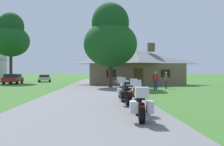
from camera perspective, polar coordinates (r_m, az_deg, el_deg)
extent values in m
plane|color=#386628|center=(21.52, -4.18, -4.16)|extent=(500.00, 500.00, 0.00)
cube|color=slate|center=(19.53, -4.35, -4.52)|extent=(6.40, 80.00, 0.06)
cylinder|color=black|center=(9.37, 5.68, -7.52)|extent=(0.14, 0.64, 0.64)
cylinder|color=black|center=(7.95, 6.68, -8.90)|extent=(0.18, 0.65, 0.64)
cube|color=silver|center=(8.63, 6.15, -7.78)|extent=(0.29, 0.57, 0.30)
ellipsoid|color=orange|center=(8.84, 5.98, -4.65)|extent=(0.32, 0.53, 0.26)
cube|color=black|center=(8.39, 6.30, -5.53)|extent=(0.30, 0.53, 0.10)
cylinder|color=silver|center=(9.26, 5.70, -3.25)|extent=(0.66, 0.06, 0.03)
cylinder|color=silver|center=(9.32, 5.68, -5.32)|extent=(0.07, 0.24, 0.73)
cube|color=#B2BCC6|center=(9.35, 5.64, -2.36)|extent=(0.32, 0.12, 0.27)
sphere|color=silver|center=(9.27, 5.70, -4.12)|extent=(0.11, 0.11, 0.11)
cube|color=#B7B7BC|center=(7.82, 6.73, -4.33)|extent=(0.42, 0.38, 0.32)
cube|color=red|center=(7.70, 6.87, -7.51)|extent=(0.14, 0.04, 0.06)
cylinder|color=silver|center=(8.30, 7.40, -9.22)|extent=(0.10, 0.55, 0.07)
cube|color=#B7B7BC|center=(7.95, 4.76, -7.59)|extent=(0.22, 0.41, 0.36)
cube|color=#B7B7BC|center=(8.01, 8.51, -7.54)|extent=(0.22, 0.41, 0.36)
cylinder|color=black|center=(11.15, 4.94, -6.28)|extent=(0.11, 0.64, 0.64)
cylinder|color=black|center=(9.73, 6.01, -7.23)|extent=(0.16, 0.64, 0.64)
cube|color=silver|center=(10.41, 5.45, -6.41)|extent=(0.26, 0.56, 0.30)
ellipsoid|color=gold|center=(10.62, 5.26, -3.84)|extent=(0.30, 0.52, 0.26)
cube|color=black|center=(10.18, 5.60, -4.52)|extent=(0.28, 0.52, 0.10)
cylinder|color=silver|center=(11.05, 4.96, -2.69)|extent=(0.66, 0.03, 0.03)
cylinder|color=silver|center=(11.11, 4.94, -4.43)|extent=(0.06, 0.24, 0.73)
cube|color=#B2BCC6|center=(11.14, 4.90, -1.95)|extent=(0.32, 0.11, 0.27)
sphere|color=silver|center=(11.06, 4.96, -3.42)|extent=(0.11, 0.11, 0.11)
cube|color=black|center=(9.62, 6.06, -3.48)|extent=(0.40, 0.36, 0.32)
cube|color=red|center=(9.49, 6.20, -6.06)|extent=(0.14, 0.03, 0.06)
cylinder|color=silver|center=(10.08, 6.54, -7.54)|extent=(0.07, 0.55, 0.07)
cylinder|color=black|center=(13.34, 2.47, -5.21)|extent=(0.17, 0.65, 0.64)
cylinder|color=black|center=(11.93, 3.70, -5.85)|extent=(0.21, 0.65, 0.64)
cube|color=silver|center=(12.61, 3.07, -5.25)|extent=(0.31, 0.58, 0.30)
ellipsoid|color=black|center=(12.83, 2.85, -3.14)|extent=(0.35, 0.54, 0.26)
cube|color=black|center=(12.39, 3.24, -3.68)|extent=(0.33, 0.54, 0.10)
cylinder|color=silver|center=(13.25, 2.50, -2.21)|extent=(0.66, 0.09, 0.03)
cylinder|color=silver|center=(13.31, 2.47, -3.67)|extent=(0.08, 0.24, 0.73)
cube|color=#B2BCC6|center=(13.35, 2.43, -1.59)|extent=(0.33, 0.14, 0.27)
sphere|color=silver|center=(13.26, 2.50, -2.82)|extent=(0.11, 0.11, 0.11)
cube|color=black|center=(11.83, 3.75, -2.79)|extent=(0.43, 0.39, 0.32)
cube|color=red|center=(11.70, 3.91, -4.87)|extent=(0.14, 0.04, 0.06)
cylinder|color=silver|center=(12.28, 4.04, -6.15)|extent=(0.12, 0.55, 0.07)
cube|color=black|center=(11.92, 2.42, -4.99)|extent=(0.24, 0.42, 0.36)
cube|color=black|center=(12.02, 4.87, -4.94)|extent=(0.24, 0.42, 0.36)
cylinder|color=black|center=(15.32, 1.80, -4.51)|extent=(0.17, 0.65, 0.64)
cylinder|color=black|center=(13.91, 2.81, -4.99)|extent=(0.21, 0.65, 0.64)
cube|color=silver|center=(14.59, 2.29, -4.51)|extent=(0.31, 0.58, 0.30)
ellipsoid|color=black|center=(14.82, 2.12, -2.69)|extent=(0.35, 0.55, 0.26)
cube|color=black|center=(14.37, 2.44, -3.14)|extent=(0.33, 0.54, 0.10)
cylinder|color=silver|center=(15.24, 1.83, -1.90)|extent=(0.66, 0.09, 0.03)
cylinder|color=silver|center=(15.30, 1.80, -3.16)|extent=(0.08, 0.24, 0.73)
cube|color=#B2BCC6|center=(15.34, 1.76, -1.36)|extent=(0.33, 0.14, 0.27)
sphere|color=silver|center=(15.25, 1.83, -2.42)|extent=(0.11, 0.11, 0.11)
cube|color=#B7B7BC|center=(13.82, 2.85, -2.36)|extent=(0.43, 0.40, 0.32)
cube|color=red|center=(13.68, 2.98, -4.13)|extent=(0.14, 0.04, 0.06)
cylinder|color=silver|center=(14.26, 3.12, -5.26)|extent=(0.12, 0.55, 0.07)
cube|color=#B7B7BC|center=(13.90, 1.71, -4.25)|extent=(0.24, 0.42, 0.36)
cube|color=#B7B7BC|center=(14.00, 3.82, -4.22)|extent=(0.24, 0.42, 0.36)
cube|color=brown|center=(33.39, 5.19, -0.28)|extent=(11.62, 6.08, 2.72)
pyramid|color=slate|center=(33.45, 5.19, 3.62)|extent=(12.32, 6.44, 1.83)
cube|color=brown|center=(33.89, 8.71, 5.72)|extent=(0.90, 0.90, 1.10)
cube|color=#472D19|center=(30.36, 5.96, -0.91)|extent=(1.10, 0.08, 2.10)
cube|color=black|center=(30.05, -0.19, -0.07)|extent=(1.10, 0.06, 0.90)
cube|color=black|center=(31.00, 11.92, -0.07)|extent=(1.10, 0.06, 0.90)
cylinder|color=navy|center=(25.60, 12.06, -2.51)|extent=(0.14, 0.14, 0.86)
cylinder|color=navy|center=(25.78, 12.01, -2.49)|extent=(0.14, 0.14, 0.86)
cube|color=#5B6638|center=(25.66, 12.03, -0.92)|extent=(0.26, 0.38, 0.56)
cylinder|color=#5B6638|center=(25.44, 12.10, -0.97)|extent=(0.09, 0.09, 0.58)
cylinder|color=#5B6638|center=(25.89, 11.97, -0.95)|extent=(0.09, 0.09, 0.58)
sphere|color=tan|center=(25.66, 12.04, 0.02)|extent=(0.21, 0.21, 0.21)
cylinder|color=navy|center=(24.23, 9.95, -2.66)|extent=(0.14, 0.14, 0.86)
cylinder|color=navy|center=(24.21, 9.52, -2.66)|extent=(0.14, 0.14, 0.86)
cube|color=#A8231E|center=(24.19, 9.74, -0.98)|extent=(0.38, 0.26, 0.56)
cylinder|color=#A8231E|center=(24.22, 10.28, -1.03)|extent=(0.09, 0.09, 0.58)
cylinder|color=#A8231E|center=(24.17, 9.19, -1.03)|extent=(0.09, 0.09, 0.58)
sphere|color=tan|center=(24.19, 9.74, 0.01)|extent=(0.21, 0.21, 0.21)
cylinder|color=#B2AD99|center=(24.19, 9.74, 0.25)|extent=(0.22, 0.22, 0.05)
cylinder|color=#422D19|center=(40.46, -21.74, 1.23)|extent=(0.44, 0.44, 4.75)
ellipsoid|color=#194C1E|center=(40.72, -21.75, 6.68)|extent=(5.43, 5.43, 4.62)
ellipsoid|color=#16441B|center=(41.02, -21.76, 9.70)|extent=(3.80, 3.80, 4.07)
cylinder|color=#422D19|center=(26.38, -0.37, -0.08)|extent=(0.44, 0.44, 3.02)
ellipsoid|color=#194C1E|center=(26.54, -0.37, 6.48)|extent=(5.54, 5.54, 4.71)
ellipsoid|color=#16441B|center=(26.87, -0.37, 11.18)|extent=(3.88, 3.88, 4.16)
cube|color=maroon|center=(37.95, -21.28, -1.35)|extent=(2.18, 4.73, 0.60)
cube|color=black|center=(37.74, -21.36, -0.54)|extent=(1.86, 3.33, 0.48)
cylinder|color=black|center=(39.55, -21.96, -1.72)|extent=(0.27, 0.65, 0.64)
cylinder|color=black|center=(39.14, -19.56, -1.74)|extent=(0.27, 0.65, 0.64)
cylinder|color=black|center=(36.80, -23.12, -1.87)|extent=(0.27, 0.65, 0.64)
cylinder|color=black|center=(36.37, -20.55, -1.89)|extent=(0.27, 0.65, 0.64)
cube|color=#ADAFB7|center=(44.29, -14.89, -1.21)|extent=(2.49, 4.44, 0.46)
cube|color=black|center=(44.38, -14.89, -0.64)|extent=(1.90, 2.13, 0.42)
cylinder|color=black|center=(45.65, -15.87, -1.46)|extent=(0.32, 0.67, 0.64)
cylinder|color=black|center=(45.56, -13.74, -1.46)|extent=(0.32, 0.67, 0.64)
cylinder|color=black|center=(43.05, -16.11, -1.56)|extent=(0.32, 0.67, 0.64)
cylinder|color=black|center=(42.96, -13.86, -1.56)|extent=(0.32, 0.67, 0.64)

